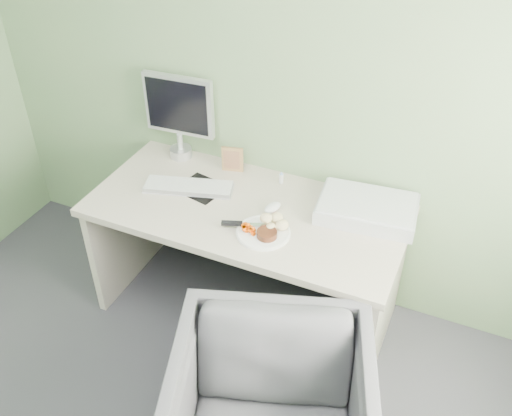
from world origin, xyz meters
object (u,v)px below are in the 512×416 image
at_px(desk, 246,236).
at_px(monitor, 179,112).
at_px(scanner, 367,209).
at_px(plate, 263,233).

relative_size(desk, monitor, 3.33).
relative_size(desk, scanner, 3.35).
xyz_separation_m(plate, scanner, (0.41, 0.34, 0.03)).
bearing_deg(plate, monitor, 146.49).
bearing_deg(scanner, monitor, 167.55).
bearing_deg(scanner, desk, -167.94).
height_order(desk, plate, plate).
bearing_deg(scanner, plate, -146.27).
relative_size(plate, scanner, 0.54).
distance_m(plate, monitor, 0.89).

